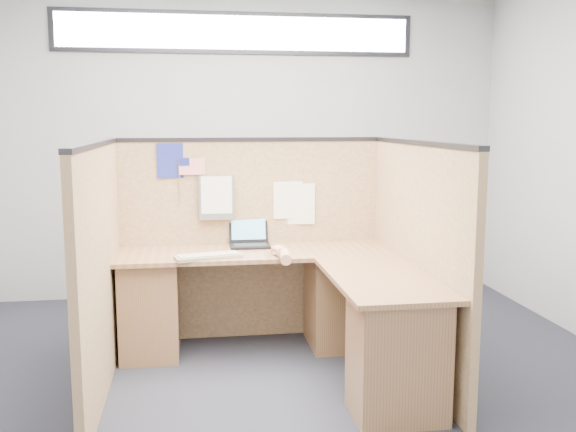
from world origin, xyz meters
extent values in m
plane|color=black|center=(0.00, 0.00, 0.00)|extent=(5.00, 5.00, 0.00)
plane|color=#A5A9AB|center=(0.00, 2.25, 1.40)|extent=(5.00, 0.00, 5.00)
plane|color=#A5A9AB|center=(0.00, -2.25, 1.40)|extent=(5.00, 0.00, 5.00)
cube|color=#232328|center=(0.00, 2.24, 2.45)|extent=(3.30, 0.02, 0.38)
cube|color=white|center=(0.00, 2.22, 2.45)|extent=(3.20, 0.01, 0.30)
cube|color=brown|center=(0.00, 1.00, 0.75)|extent=(2.05, 0.05, 1.50)
cube|color=#232328|center=(0.00, 1.00, 1.51)|extent=(2.05, 0.06, 0.03)
cube|color=brown|center=(-1.00, 0.10, 0.75)|extent=(0.05, 1.80, 1.50)
cube|color=#232328|center=(-1.00, 0.10, 1.51)|extent=(0.06, 1.80, 0.03)
cube|color=brown|center=(1.00, 0.10, 0.75)|extent=(0.05, 1.80, 1.50)
cube|color=#232328|center=(1.00, 0.10, 1.51)|extent=(0.06, 1.80, 0.03)
cube|color=brown|center=(0.00, 0.68, 0.71)|extent=(1.95, 0.60, 0.03)
cube|color=brown|center=(0.68, -0.20, 0.71)|extent=(0.60, 1.15, 0.03)
cube|color=brown|center=(-0.75, 0.68, 0.35)|extent=(0.40, 0.50, 0.70)
cube|color=brown|center=(0.60, 0.68, 0.35)|extent=(0.40, 0.50, 0.70)
cube|color=brown|center=(0.68, -0.52, 0.35)|extent=(0.50, 0.40, 0.70)
cube|color=black|center=(-0.02, 0.83, 0.74)|extent=(0.29, 0.22, 0.02)
cube|color=black|center=(-0.02, 0.97, 0.84)|extent=(0.29, 0.07, 0.20)
cube|color=teal|center=(-0.02, 0.96, 0.84)|extent=(0.26, 0.05, 0.16)
cube|color=gray|center=(-0.34, 0.48, 0.74)|extent=(0.47, 0.25, 0.02)
cube|color=silver|center=(-0.34, 0.48, 0.76)|extent=(0.43, 0.21, 0.01)
ellipsoid|color=silver|center=(0.15, 0.50, 0.75)|extent=(0.11, 0.07, 0.05)
ellipsoid|color=tan|center=(0.15, 0.49, 0.78)|extent=(0.09, 0.11, 0.05)
cylinder|color=tan|center=(0.15, 0.44, 0.76)|extent=(0.06, 0.05, 0.06)
cylinder|color=tan|center=(0.16, 0.30, 0.76)|extent=(0.10, 0.27, 0.08)
cube|color=navy|center=(-0.59, 0.97, 1.36)|extent=(0.19, 0.02, 0.26)
cylinder|color=olive|center=(-0.53, 0.96, 1.22)|extent=(0.01, 0.01, 0.33)
cube|color=red|center=(-0.43, 0.96, 1.32)|extent=(0.19, 0.00, 0.12)
cube|color=navy|center=(-0.49, 0.95, 1.36)|extent=(0.08, 0.00, 0.06)
cube|color=slate|center=(-0.26, 0.94, 1.09)|extent=(0.26, 0.05, 0.33)
cube|color=white|center=(-0.26, 0.92, 1.11)|extent=(0.23, 0.01, 0.28)
cube|color=white|center=(0.37, 0.97, 1.03)|extent=(0.24, 0.03, 0.31)
cube|color=white|center=(0.28, 0.97, 1.06)|extent=(0.22, 0.01, 0.28)
camera|label=1|loc=(-0.44, -3.81, 1.65)|focal=40.00mm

